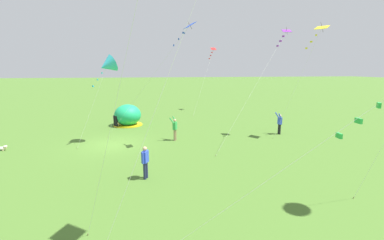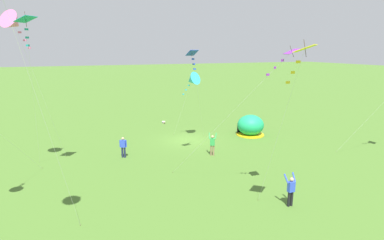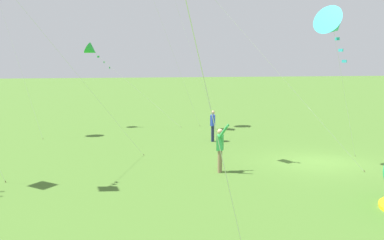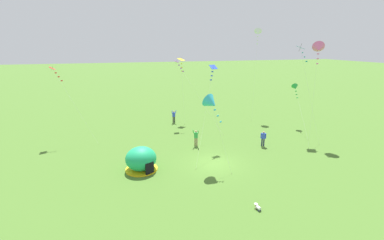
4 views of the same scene
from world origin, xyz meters
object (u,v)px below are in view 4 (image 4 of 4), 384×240
object	(u,v)px
toddler_crawling	(258,207)
person_center_field	(174,116)
kite_pink	(318,48)
kite_red	(55,72)
kite_yellow	(181,62)
kite_blue	(213,71)
popup_tent	(141,159)
kite_cyan	(211,103)
person_watching_sky	(196,137)
kite_purple	(179,65)
kite_green	(295,87)
person_far_back	(263,138)
kite_teal	(301,50)
kite_white	(258,33)

from	to	relation	value
toddler_crawling	person_center_field	world-z (taller)	person_center_field
kite_pink	kite_red	xyz separation A→B (m)	(-27.70, 7.58, -2.53)
kite_yellow	kite_blue	bearing A→B (deg)	-85.19
popup_tent	kite_cyan	bearing A→B (deg)	-6.68
kite_yellow	kite_blue	distance (m)	10.41
person_watching_sky	kite_purple	xyz separation A→B (m)	(0.20, 8.54, 7.04)
kite_green	person_far_back	bearing A→B (deg)	-143.55
kite_cyan	person_center_field	bearing A→B (deg)	91.77
toddler_crawling	kite_teal	size ratio (longest dim) A/B	0.05
person_center_field	kite_green	xyz separation A→B (m)	(15.31, -5.48, 4.20)
person_center_field	kite_white	world-z (taller)	kite_white
kite_yellow	toddler_crawling	bearing A→B (deg)	-91.06
kite_green	kite_pink	bearing A→B (deg)	-105.69
person_watching_sky	kite_pink	distance (m)	16.36
person_center_field	kite_blue	size ratio (longest dim) A/B	0.22
kite_white	kite_purple	bearing A→B (deg)	-172.47
kite_blue	kite_green	world-z (taller)	kite_blue
kite_blue	person_center_field	bearing A→B (deg)	106.27
person_far_back	kite_white	size ratio (longest dim) A/B	0.13
kite_teal	kite_green	world-z (taller)	kite_teal
kite_blue	kite_cyan	bearing A→B (deg)	-110.83
kite_purple	person_watching_sky	bearing A→B (deg)	-91.32
kite_red	popup_tent	bearing A→B (deg)	-52.68
person_watching_sky	kite_blue	world-z (taller)	kite_blue
toddler_crawling	person_far_back	bearing A→B (deg)	57.58
kite_green	kite_red	xyz separation A→B (m)	(-29.06, 2.76, 2.51)
toddler_crawling	kite_green	world-z (taller)	kite_green
person_watching_sky	kite_teal	bearing A→B (deg)	2.02
kite_yellow	kite_white	world-z (taller)	kite_white
person_watching_sky	kite_blue	distance (m)	7.28
person_watching_sky	kite_green	distance (m)	15.80
kite_purple	kite_cyan	xyz separation A→B (m)	(-0.28, -13.38, -2.23)
kite_yellow	person_center_field	bearing A→B (deg)	-131.36
popup_tent	kite_purple	size ratio (longest dim) A/B	0.32
popup_tent	kite_cyan	distance (m)	7.86
popup_tent	kite_pink	size ratio (longest dim) A/B	0.25
kite_teal	kite_green	xyz separation A→B (m)	(2.22, 3.18, -4.82)
popup_tent	kite_pink	world-z (taller)	kite_pink
kite_teal	kite_green	distance (m)	6.19
kite_teal	kite_cyan	size ratio (longest dim) A/B	1.64
person_watching_sky	kite_white	xyz separation A→B (m)	(12.46, 10.16, 11.34)
person_watching_sky	kite_pink	xyz separation A→B (m)	(13.45, -1.20, 9.24)
person_far_back	kite_yellow	distance (m)	16.14
kite_pink	kite_green	bearing A→B (deg)	74.31
person_center_field	person_far_back	world-z (taller)	person_center_field
kite_white	person_center_field	bearing A→B (deg)	-175.34
kite_purple	kite_red	distance (m)	14.62
kite_yellow	kite_green	world-z (taller)	kite_yellow
kite_yellow	person_far_back	bearing A→B (deg)	-66.02
person_center_field	kite_purple	world-z (taller)	kite_purple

